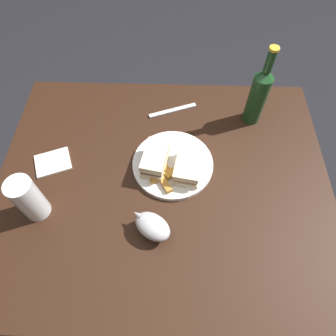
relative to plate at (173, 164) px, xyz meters
name	(u,v)px	position (x,y,z in m)	size (l,w,h in m)	color
ground_plane	(165,250)	(0.03, 0.06, -0.74)	(6.00, 6.00, 0.00)	black
dining_table	(164,224)	(0.03, 0.06, -0.38)	(1.05, 0.87, 0.74)	black
plate	(173,164)	(0.00, 0.00, 0.00)	(0.26, 0.26, 0.02)	white
sandwich_half_left	(155,159)	(0.05, 0.01, 0.04)	(0.09, 0.13, 0.06)	beige
sandwich_half_right	(188,166)	(-0.05, 0.03, 0.04)	(0.10, 0.13, 0.05)	beige
potato_wedge_front	(183,177)	(-0.03, 0.06, 0.02)	(0.04, 0.02, 0.02)	#B77F33
potato_wedge_middle	(153,177)	(0.06, 0.06, 0.02)	(0.04, 0.02, 0.02)	#AD702D
potato_wedge_back	(166,185)	(0.02, 0.09, 0.02)	(0.05, 0.02, 0.02)	#B77F33
potato_wedge_left_edge	(167,169)	(0.02, 0.03, 0.02)	(0.04, 0.02, 0.01)	#B77F33
potato_wedge_right_edge	(171,174)	(0.01, 0.05, 0.02)	(0.04, 0.02, 0.02)	gold
pint_glass	(30,200)	(0.39, 0.17, 0.06)	(0.07, 0.07, 0.16)	white
gravy_boat	(152,226)	(0.05, 0.23, 0.03)	(0.13, 0.12, 0.07)	#B7B7BC
cider_bottle	(258,95)	(-0.28, -0.21, 0.11)	(0.06, 0.06, 0.29)	#19421E
napkin	(53,162)	(0.39, 0.00, 0.00)	(0.11, 0.09, 0.01)	silver
fork	(173,110)	(0.01, -0.24, 0.00)	(0.18, 0.02, 0.01)	silver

